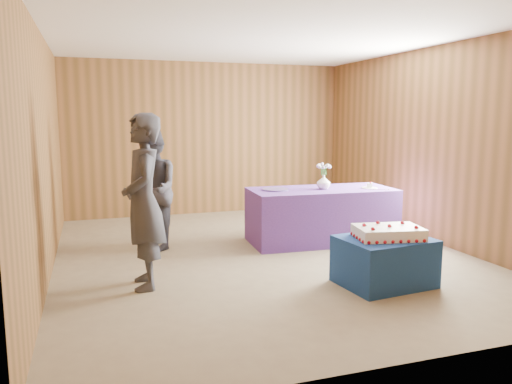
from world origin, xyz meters
name	(u,v)px	position (x,y,z in m)	size (l,w,h in m)	color
ground	(262,255)	(0.00, 0.00, 0.00)	(6.00, 6.00, 0.00)	gray
room_shell	(263,112)	(0.00, 0.00, 1.80)	(5.04, 6.04, 2.72)	brown
cake_table	(384,261)	(0.84, -1.47, 0.25)	(0.90, 0.70, 0.50)	navy
serving_table	(321,215)	(1.01, 0.40, 0.38)	(2.00, 0.90, 0.75)	#643696
sheet_cake	(388,232)	(0.86, -1.48, 0.56)	(0.77, 0.59, 0.16)	white
vase	(324,182)	(1.03, 0.38, 0.85)	(0.19, 0.19, 0.20)	white
flower_spray	(324,165)	(1.03, 0.38, 1.08)	(0.21, 0.21, 0.16)	#2C6E2C
platter	(275,189)	(0.36, 0.48, 0.76)	(0.36, 0.36, 0.02)	#5C4992
plate	(369,188)	(1.67, 0.24, 0.76)	(0.22, 0.22, 0.01)	white
cake_slice	(370,185)	(1.67, 0.24, 0.80)	(0.09, 0.09, 0.09)	white
knife	(380,190)	(1.73, 0.06, 0.75)	(0.26, 0.02, 0.00)	#B2B2B7
guest_left	(143,202)	(-1.54, -0.74, 0.89)	(0.65, 0.43, 1.78)	#33343C
guest_right	(152,190)	(-1.28, 0.72, 0.79)	(0.77, 0.60, 1.59)	#32323C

